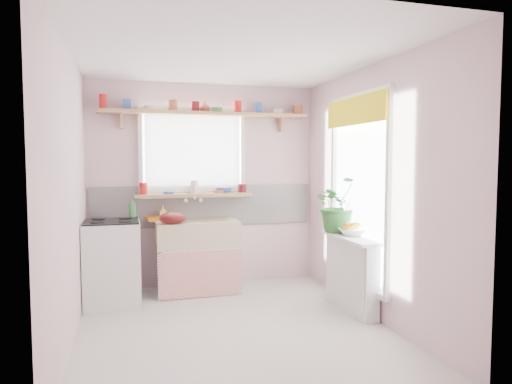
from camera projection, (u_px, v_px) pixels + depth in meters
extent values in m
plane|color=beige|center=(234.00, 328.00, 4.23)|extent=(3.20, 3.20, 0.00)
plane|color=white|center=(233.00, 55.00, 4.06)|extent=(3.20, 3.20, 0.00)
plane|color=beige|center=(205.00, 185.00, 5.68)|extent=(2.80, 0.00, 2.80)
plane|color=beige|center=(296.00, 215.00, 2.61)|extent=(2.80, 0.00, 2.80)
plane|color=beige|center=(69.00, 198.00, 3.77)|extent=(0.00, 3.20, 3.20)
plane|color=beige|center=(371.00, 192.00, 4.53)|extent=(0.00, 3.20, 3.20)
cube|color=white|center=(205.00, 205.00, 5.69)|extent=(2.74, 0.03, 0.50)
cube|color=pink|center=(205.00, 221.00, 5.70)|extent=(2.74, 0.02, 0.12)
cube|color=white|center=(193.00, 153.00, 5.61)|extent=(1.20, 0.01, 1.00)
cube|color=white|center=(193.00, 153.00, 5.55)|extent=(1.15, 0.02, 0.95)
cube|color=white|center=(361.00, 190.00, 4.72)|extent=(0.01, 1.10, 1.90)
cube|color=yellow|center=(354.00, 111.00, 4.64)|extent=(0.03, 1.20, 0.28)
cube|color=white|center=(197.00, 268.00, 5.42)|extent=(0.85, 0.55, 0.55)
cube|color=#EA5145|center=(201.00, 274.00, 5.15)|extent=(0.95, 0.02, 0.53)
cube|color=beige|center=(197.00, 233.00, 5.39)|extent=(0.95, 0.55, 0.30)
cylinder|color=silver|center=(194.00, 198.00, 5.60)|extent=(0.03, 0.22, 0.03)
cube|color=white|center=(113.00, 263.00, 4.91)|extent=(0.58, 0.58, 0.90)
cube|color=black|center=(112.00, 222.00, 4.88)|extent=(0.56, 0.56, 0.02)
cylinder|color=black|center=(97.00, 222.00, 4.71)|extent=(0.14, 0.14, 0.01)
cylinder|color=black|center=(125.00, 221.00, 4.78)|extent=(0.14, 0.14, 0.01)
cylinder|color=black|center=(99.00, 219.00, 4.98)|extent=(0.14, 0.14, 0.01)
cylinder|color=black|center=(125.00, 218.00, 5.05)|extent=(0.14, 0.14, 0.01)
cube|color=white|center=(351.00, 274.00, 4.75)|extent=(0.15, 0.90, 0.75)
cube|color=white|center=(349.00, 238.00, 4.72)|extent=(0.22, 0.95, 0.03)
cube|color=tan|center=(194.00, 195.00, 5.53)|extent=(1.40, 0.22, 0.04)
cube|color=tan|center=(206.00, 114.00, 5.50)|extent=(2.52, 0.24, 0.04)
cylinder|color=red|center=(103.00, 104.00, 5.17)|extent=(0.11, 0.11, 0.12)
cylinder|color=#3359A5|center=(127.00, 105.00, 5.24)|extent=(0.11, 0.11, 0.12)
cylinder|color=silver|center=(150.00, 108.00, 5.32)|extent=(0.11, 0.11, 0.06)
cylinder|color=#A55133|center=(173.00, 106.00, 5.38)|extent=(0.11, 0.11, 0.12)
cylinder|color=#590F14|center=(195.00, 107.00, 5.46)|extent=(0.11, 0.11, 0.12)
cylinder|color=#3F7F4C|center=(217.00, 110.00, 5.53)|extent=(0.11, 0.11, 0.06)
cylinder|color=red|center=(238.00, 108.00, 5.60)|extent=(0.11, 0.11, 0.12)
cylinder|color=#3359A5|center=(258.00, 109.00, 5.67)|extent=(0.11, 0.11, 0.12)
cylinder|color=silver|center=(278.00, 112.00, 5.74)|extent=(0.11, 0.11, 0.06)
cylinder|color=#A55133|center=(298.00, 110.00, 5.81)|extent=(0.11, 0.11, 0.12)
cylinder|color=red|center=(142.00, 189.00, 5.36)|extent=(0.11, 0.11, 0.12)
cylinder|color=#3359A5|center=(168.00, 189.00, 5.44)|extent=(0.11, 0.11, 0.12)
cylinder|color=silver|center=(194.00, 191.00, 5.53)|extent=(0.11, 0.11, 0.06)
cylinder|color=#A55133|center=(219.00, 188.00, 5.61)|extent=(0.11, 0.11, 0.12)
cylinder|color=#590F14|center=(244.00, 188.00, 5.70)|extent=(0.11, 0.11, 0.12)
cube|color=orange|center=(163.00, 218.00, 5.47)|extent=(0.43, 0.35, 0.04)
ellipsoid|color=#570E0F|center=(173.00, 218.00, 5.10)|extent=(0.37, 0.37, 0.13)
imported|color=#2B692A|center=(338.00, 204.00, 4.98)|extent=(0.60, 0.53, 0.61)
imported|color=silver|center=(352.00, 232.00, 4.77)|extent=(0.40, 0.40, 0.07)
imported|color=#386C2B|center=(332.00, 223.00, 4.96)|extent=(0.12, 0.10, 0.20)
imported|color=#FDE570|center=(163.00, 213.00, 5.47)|extent=(0.08, 0.08, 0.17)
imported|color=silver|center=(192.00, 189.00, 5.58)|extent=(0.14, 0.14, 0.10)
imported|color=#344BAA|center=(224.00, 190.00, 5.69)|extent=(0.25, 0.25, 0.06)
imported|color=#9B422F|center=(205.00, 107.00, 5.55)|extent=(0.16, 0.16, 0.14)
imported|color=#408048|center=(132.00, 208.00, 5.14)|extent=(0.09, 0.09, 0.22)
sphere|color=orange|center=(353.00, 226.00, 4.76)|extent=(0.08, 0.08, 0.08)
sphere|color=orange|center=(356.00, 226.00, 4.81)|extent=(0.08, 0.08, 0.08)
sphere|color=orange|center=(347.00, 226.00, 4.77)|extent=(0.08, 0.08, 0.08)
cylinder|color=yellow|center=(357.00, 226.00, 4.72)|extent=(0.18, 0.04, 0.10)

